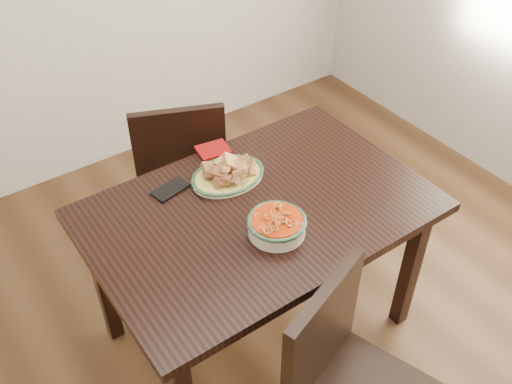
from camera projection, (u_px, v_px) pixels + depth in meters
floor at (292, 334)px, 2.64m from camera, size 3.50×3.50×0.00m
dining_table at (259, 223)px, 2.24m from camera, size 1.30×0.87×0.75m
chair_far at (181, 167)px, 2.78m from camera, size 0.55×0.55×0.89m
chair_near at (346, 378)px, 1.91m from camera, size 0.53×0.53×0.89m
fish_plate at (228, 170)px, 2.29m from camera, size 0.31×0.24×0.11m
noodle_bowl at (277, 224)px, 2.05m from camera, size 0.22×0.22×0.08m
smartphone at (170, 189)px, 2.26m from camera, size 0.16×0.11×0.01m
napkin at (213, 150)px, 2.45m from camera, size 0.15×0.13×0.01m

